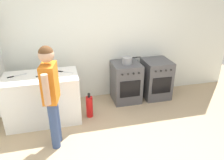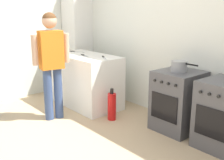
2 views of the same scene
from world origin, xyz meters
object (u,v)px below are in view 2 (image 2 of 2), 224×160
(oven_left, at_px, (178,101))
(larder_cabinet, at_px, (78,42))
(knife_carving, at_px, (77,52))
(knife_chef, at_px, (104,58))
(person, at_px, (51,57))
(knife_utility, at_px, (84,55))
(pot, at_px, (179,66))
(fire_extinguisher, at_px, (112,106))

(oven_left, bearing_deg, larder_cabinet, 177.79)
(knife_carving, bearing_deg, knife_chef, -1.06)
(knife_chef, distance_m, larder_cabinet, 1.44)
(person, bearing_deg, knife_utility, 101.94)
(pot, distance_m, person, 1.87)
(oven_left, distance_m, person, 1.96)
(fire_extinguisher, distance_m, larder_cabinet, 2.03)
(knife_carving, height_order, knife_chef, same)
(knife_chef, xyz_separation_m, larder_cabinet, (-1.38, 0.41, 0.10))
(knife_utility, bearing_deg, oven_left, 14.59)
(knife_utility, xyz_separation_m, person, (0.15, -0.70, 0.07))
(pot, height_order, knife_carving, pot)
(knife_carving, distance_m, larder_cabinet, 0.69)
(oven_left, xyz_separation_m, fire_extinguisher, (-0.87, -0.48, -0.21))
(oven_left, xyz_separation_m, knife_carving, (-2.09, -0.29, 0.48))
(knife_chef, bearing_deg, oven_left, 13.61)
(larder_cabinet, bearing_deg, knife_chef, -16.52)
(person, xyz_separation_m, fire_extinguisher, (0.63, 0.65, -0.76))
(pot, xyz_separation_m, knife_carving, (-2.10, -0.26, -0.02))
(pot, relative_size, larder_cabinet, 0.20)
(pot, bearing_deg, knife_carving, -172.85)
(knife_utility, bearing_deg, person, -78.06)
(knife_carving, distance_m, knife_utility, 0.47)
(larder_cabinet, bearing_deg, knife_utility, -27.89)
(oven_left, distance_m, knife_utility, 1.77)
(knife_utility, bearing_deg, fire_extinguisher, -3.63)
(knife_utility, distance_m, larder_cabinet, 1.14)
(fire_extinguisher, bearing_deg, pot, 27.17)
(knife_carving, relative_size, knife_utility, 1.27)
(oven_left, bearing_deg, knife_carving, -172.06)
(knife_chef, bearing_deg, pot, 12.33)
(fire_extinguisher, relative_size, larder_cabinet, 0.25)
(knife_chef, relative_size, larder_cabinet, 0.14)
(oven_left, bearing_deg, knife_chef, -166.39)
(oven_left, xyz_separation_m, larder_cabinet, (-2.65, 0.10, 0.57))
(knife_utility, xyz_separation_m, fire_extinguisher, (0.78, -0.05, -0.69))
(oven_left, height_order, fire_extinguisher, oven_left)
(pot, relative_size, person, 0.24)
(oven_left, height_order, larder_cabinet, larder_cabinet)
(pot, bearing_deg, oven_left, 100.69)
(oven_left, xyz_separation_m, knife_utility, (-1.65, -0.43, 0.48))
(pot, height_order, knife_chef, pot)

